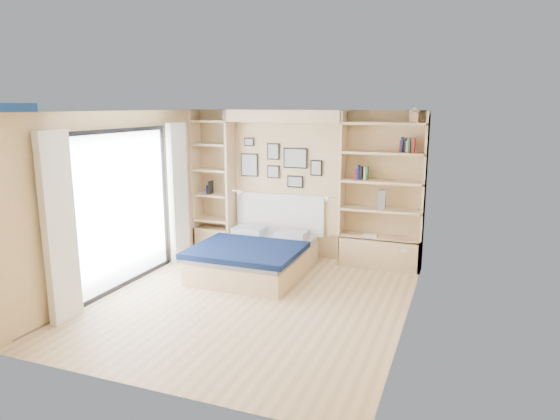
% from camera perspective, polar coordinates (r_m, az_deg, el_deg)
% --- Properties ---
extents(ground, '(4.50, 4.50, 0.00)m').
position_cam_1_polar(ground, '(6.78, -3.34, -10.45)').
color(ground, '#DFB88B').
rests_on(ground, ground).
extents(room_shell, '(4.50, 4.50, 4.50)m').
position_cam_1_polar(room_shell, '(7.96, -1.52, 1.05)').
color(room_shell, tan).
rests_on(room_shell, ground).
extents(bed, '(1.61, 2.09, 1.07)m').
position_cam_1_polar(bed, '(7.84, -2.86, -5.25)').
color(bed, '#D5B486').
rests_on(bed, ground).
extents(photo_gallery, '(1.48, 0.02, 0.82)m').
position_cam_1_polar(photo_gallery, '(8.55, -0.16, 5.38)').
color(photo_gallery, black).
rests_on(photo_gallery, ground).
extents(reading_lamps, '(1.92, 0.12, 0.15)m').
position_cam_1_polar(reading_lamps, '(8.37, 0.27, 1.75)').
color(reading_lamps, silver).
rests_on(reading_lamps, ground).
extents(shelf_decor, '(3.62, 0.23, 2.03)m').
position_cam_1_polar(shelf_decor, '(7.94, 11.05, 5.49)').
color(shelf_decor, '#A51E1E').
rests_on(shelf_decor, ground).
extents(deck, '(3.20, 4.00, 0.05)m').
position_cam_1_polar(deck, '(8.80, -25.42, -6.30)').
color(deck, '#675E4C').
rests_on(deck, ground).
extents(deck_chair, '(0.61, 0.82, 0.74)m').
position_cam_1_polar(deck_chair, '(8.71, -20.89, -3.67)').
color(deck_chair, tan).
rests_on(deck_chair, ground).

